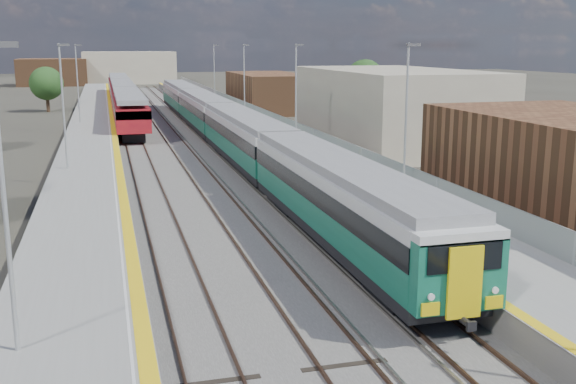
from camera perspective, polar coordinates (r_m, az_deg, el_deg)
name	(u,v)px	position (r m, az deg, el deg)	size (l,w,h in m)	color
ground	(199,143)	(59.76, -7.57, 4.13)	(320.00, 320.00, 0.00)	#47443A
ballast_bed	(170,140)	(61.97, -9.95, 4.37)	(10.50, 155.00, 0.06)	#565451
tracks	(175,136)	(63.67, -9.56, 4.67)	(8.96, 160.00, 0.17)	#4C3323
platform_right	(251,132)	(63.02, -3.11, 5.13)	(4.70, 155.00, 8.52)	slate
platform_left	(92,137)	(61.66, -16.28, 4.48)	(4.30, 155.00, 8.52)	slate
buildings	(48,34)	(147.63, -19.68, 12.52)	(72.00, 185.50, 40.00)	brown
green_train	(222,122)	(56.37, -5.64, 5.95)	(2.84, 79.08, 3.13)	black
red_train	(123,95)	(87.97, -13.79, 7.94)	(2.97, 60.14, 3.75)	black
tree_c	(46,84)	(92.32, -19.78, 8.64)	(4.24, 4.24, 5.75)	#382619
tree_d	(365,79)	(85.83, 6.51, 9.45)	(4.94, 4.94, 6.70)	#382619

